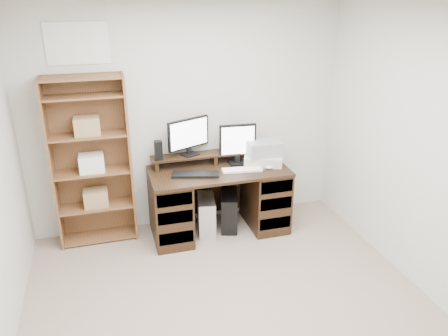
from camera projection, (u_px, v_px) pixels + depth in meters
name	position (u px, v px, depth m)	size (l,w,h in m)	color
room	(246.00, 194.00, 3.03)	(3.54, 4.04, 2.54)	gray
desk	(219.00, 199.00, 4.88)	(1.50, 0.70, 0.75)	black
riser_shelf	(214.00, 155.00, 4.89)	(1.40, 0.22, 0.12)	black
monitor_wide	(188.00, 135.00, 4.74)	(0.49, 0.24, 0.41)	black
monitor_small	(238.00, 142.00, 4.82)	(0.41, 0.17, 0.45)	black
speaker	(158.00, 150.00, 4.65)	(0.08, 0.08, 0.21)	black
keyboard_black	(195.00, 174.00, 4.58)	(0.49, 0.16, 0.03)	black
keyboard_white	(242.00, 170.00, 4.70)	(0.43, 0.13, 0.02)	white
mouse	(270.00, 167.00, 4.75)	(0.09, 0.06, 0.03)	silver
printer	(263.00, 159.00, 4.88)	(0.41, 0.31, 0.10)	beige
basket	(264.00, 148.00, 4.83)	(0.37, 0.27, 0.16)	gray
tower_silver	(206.00, 215.00, 4.92)	(0.18, 0.42, 0.42)	silver
tower_black	(229.00, 211.00, 5.01)	(0.29, 0.45, 0.42)	black
bookshelf	(91.00, 160.00, 4.53)	(0.80, 0.30, 1.80)	brown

